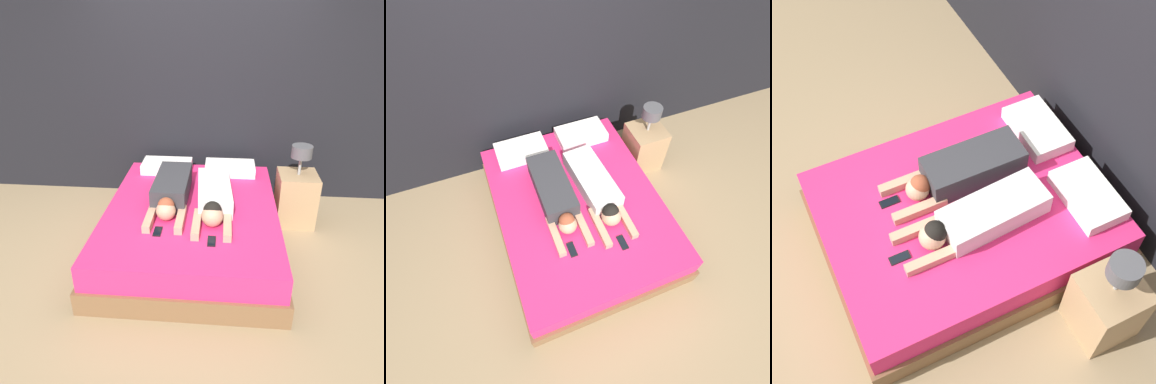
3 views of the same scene
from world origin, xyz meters
TOP-DOWN VIEW (x-y plane):
  - ground_plane at (0.00, 0.00)m, footprint 12.00×12.00m
  - wall_back at (0.00, 1.23)m, footprint 12.00×0.06m
  - bed at (0.00, 0.00)m, footprint 1.70×2.15m
  - pillow_head_left at (-0.37, 0.84)m, footprint 0.57×0.35m
  - pillow_head_right at (0.37, 0.84)m, footprint 0.57×0.35m
  - person_left at (-0.21, 0.09)m, footprint 0.35×1.09m
  - person_right at (0.21, 0.01)m, footprint 0.37×1.15m
  - cell_phone_left at (-0.25, -0.49)m, footprint 0.07×0.15m
  - cell_phone_right at (0.22, -0.60)m, footprint 0.07×0.15m
  - nightstand at (1.10, 0.55)m, footprint 0.41×0.41m

SIDE VIEW (x-z plane):
  - ground_plane at x=0.00m, z-range 0.00..0.00m
  - bed at x=0.00m, z-range 0.00..0.44m
  - nightstand at x=1.10m, z-range -0.13..0.77m
  - cell_phone_left at x=-0.25m, z-range 0.44..0.46m
  - cell_phone_right at x=0.22m, z-range 0.44..0.46m
  - pillow_head_left at x=-0.37m, z-range 0.44..0.56m
  - pillow_head_right at x=0.37m, z-range 0.44..0.56m
  - person_right at x=0.21m, z-range 0.43..0.65m
  - person_left at x=-0.21m, z-range 0.44..0.67m
  - wall_back at x=0.00m, z-range 0.00..2.60m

